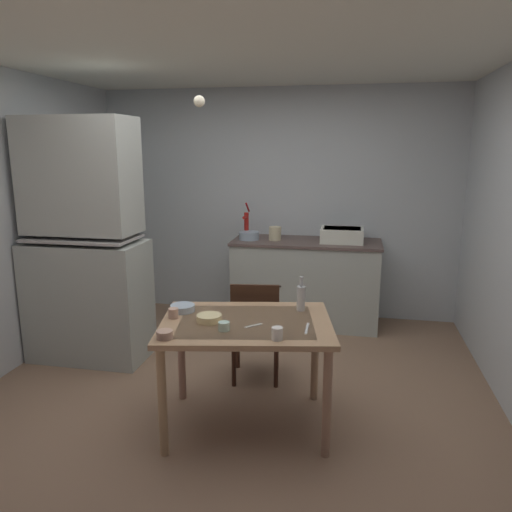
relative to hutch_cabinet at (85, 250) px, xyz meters
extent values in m
plane|color=#896953|center=(1.46, -0.55, -1.01)|extent=(5.27, 5.27, 0.00)
cube|color=silver|center=(1.46, 1.64, 0.26)|extent=(4.10, 0.10, 2.54)
cube|color=silver|center=(1.46, -0.55, 1.58)|extent=(4.10, 4.37, 0.10)
cube|color=#ADB5AE|center=(0.00, 0.00, -0.47)|extent=(1.04, 0.55, 1.08)
cube|color=#B3B9B1|center=(0.00, 0.00, 0.65)|extent=(0.95, 0.47, 0.99)
cube|color=#B1ADAC|center=(0.00, -0.03, 0.11)|extent=(0.93, 0.50, 0.02)
cube|color=#ADB5AE|center=(1.84, 1.27, -0.56)|extent=(1.55, 0.60, 0.89)
cube|color=brown|center=(1.84, 1.27, -0.10)|extent=(1.58, 0.63, 0.03)
sphere|color=#2D2823|center=(1.61, 0.96, -0.52)|extent=(0.02, 0.02, 0.02)
cube|color=white|center=(2.21, 1.27, -0.01)|extent=(0.44, 0.34, 0.15)
cube|color=black|center=(2.21, 1.27, 0.06)|extent=(0.38, 0.28, 0.01)
cylinder|color=#B21E19|center=(1.17, 1.32, 0.05)|extent=(0.05, 0.05, 0.28)
cylinder|color=#B21E19|center=(1.17, 1.25, 0.15)|extent=(0.03, 0.12, 0.03)
cylinder|color=#AC1317|center=(1.17, 1.38, 0.24)|extent=(0.02, 0.16, 0.12)
cylinder|color=#9EB2C6|center=(1.22, 1.22, -0.04)|extent=(0.22, 0.22, 0.08)
cylinder|color=beige|center=(1.50, 1.25, -0.01)|extent=(0.13, 0.13, 0.14)
cube|color=tan|center=(1.64, -0.84, -0.27)|extent=(1.26, 1.02, 0.04)
cube|color=white|center=(1.64, -0.84, -0.25)|extent=(0.99, 0.80, 0.00)
cylinder|color=tan|center=(1.21, -1.28, -0.65)|extent=(0.06, 0.06, 0.72)
cylinder|color=tan|center=(2.21, -1.10, -0.65)|extent=(0.06, 0.06, 0.72)
cylinder|color=tan|center=(1.08, -0.58, -0.65)|extent=(0.06, 0.06, 0.72)
cylinder|color=tan|center=(2.08, -0.40, -0.65)|extent=(0.06, 0.06, 0.72)
cube|color=#3D2117|center=(1.57, -0.12, -0.58)|extent=(0.45, 0.45, 0.03)
cube|color=#392216|center=(1.59, -0.31, -0.36)|extent=(0.38, 0.08, 0.42)
cylinder|color=#3D2117|center=(1.71, 0.07, -0.80)|extent=(0.04, 0.04, 0.41)
cylinder|color=#3D2117|center=(1.38, 0.02, -0.80)|extent=(0.04, 0.04, 0.41)
cylinder|color=#3D2117|center=(1.76, -0.27, -0.80)|extent=(0.04, 0.04, 0.41)
cylinder|color=#3D2117|center=(1.42, -0.31, -0.80)|extent=(0.04, 0.04, 0.41)
cylinder|color=beige|center=(1.40, -0.89, -0.22)|extent=(0.17, 0.17, 0.05)
cylinder|color=tan|center=(1.22, -1.23, -0.22)|extent=(0.10, 0.10, 0.05)
cylinder|color=#9EB2C6|center=(1.16, -0.73, -0.22)|extent=(0.17, 0.17, 0.05)
cylinder|color=#ADD1C1|center=(1.54, -1.03, -0.22)|extent=(0.07, 0.07, 0.06)
cylinder|color=tan|center=(1.14, -0.87, -0.21)|extent=(0.07, 0.07, 0.07)
cylinder|color=white|center=(1.90, -1.12, -0.21)|extent=(0.07, 0.07, 0.08)
cylinder|color=#B7BCC1|center=(1.98, -0.55, -0.16)|extent=(0.06, 0.06, 0.18)
cylinder|color=#B7BCC1|center=(1.98, -0.55, -0.04)|extent=(0.03, 0.03, 0.07)
cube|color=silver|center=(2.06, -0.90, -0.25)|extent=(0.02, 0.20, 0.00)
cube|color=beige|center=(1.71, -0.92, -0.25)|extent=(0.10, 0.10, 0.00)
sphere|color=#F9EFCC|center=(1.23, -0.44, 1.20)|extent=(0.08, 0.08, 0.08)
camera|label=1|loc=(2.31, -3.85, 0.88)|focal=34.21mm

